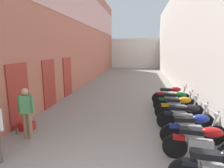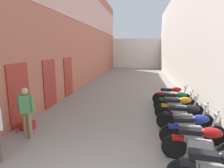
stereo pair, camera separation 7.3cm
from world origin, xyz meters
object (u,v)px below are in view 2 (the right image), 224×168
(motorcycle_third, at_px, (193,128))
(motorcycle_sixth, at_px, (176,101))
(motorcycle_fifth, at_px, (180,107))
(umbrella_leaning, at_px, (11,116))
(pedestrian_mid_alley, at_px, (26,109))
(plastic_crate, at_px, (27,126))
(motorcycle_seventh, at_px, (172,95))
(motorcycle_fourth, at_px, (186,116))
(motorcycle_second, at_px, (202,143))

(motorcycle_third, relative_size, motorcycle_sixth, 1.00)
(motorcycle_fifth, xyz_separation_m, umbrella_leaning, (-5.36, -2.33, 0.18))
(pedestrian_mid_alley, relative_size, umbrella_leaning, 1.63)
(plastic_crate, bearing_deg, motorcycle_fifth, 18.77)
(motorcycle_third, relative_size, umbrella_leaning, 1.91)
(motorcycle_sixth, bearing_deg, motorcycle_seventh, 90.00)
(motorcycle_fifth, bearing_deg, motorcycle_seventh, 90.00)
(motorcycle_fourth, xyz_separation_m, pedestrian_mid_alley, (-4.83, -1.33, 0.42))
(motorcycle_third, bearing_deg, motorcycle_second, -90.00)
(motorcycle_second, relative_size, motorcycle_sixth, 1.00)
(motorcycle_second, distance_m, motorcycle_third, 0.82)
(motorcycle_seventh, bearing_deg, motorcycle_fifth, -90.00)
(motorcycle_fourth, relative_size, plastic_crate, 4.21)
(motorcycle_sixth, height_order, umbrella_leaning, motorcycle_sixth)
(motorcycle_second, bearing_deg, pedestrian_mid_alley, 174.66)
(motorcycle_second, xyz_separation_m, motorcycle_sixth, (0.00, 3.61, 0.00))
(motorcycle_second, relative_size, pedestrian_mid_alley, 1.18)
(motorcycle_fifth, xyz_separation_m, motorcycle_seventh, (0.00, 1.89, 0.00))
(motorcycle_third, distance_m, motorcycle_fifth, 1.96)
(motorcycle_sixth, bearing_deg, motorcycle_third, -90.00)
(motorcycle_seventh, bearing_deg, motorcycle_second, -90.00)
(motorcycle_seventh, bearing_deg, umbrella_leaning, -141.84)
(pedestrian_mid_alley, distance_m, umbrella_leaning, 0.58)
(pedestrian_mid_alley, distance_m, plastic_crate, 1.03)
(pedestrian_mid_alley, bearing_deg, motorcycle_fifth, 25.74)
(motorcycle_second, relative_size, plastic_crate, 4.20)
(motorcycle_third, height_order, plastic_crate, motorcycle_third)
(motorcycle_seventh, distance_m, pedestrian_mid_alley, 6.43)
(motorcycle_fourth, xyz_separation_m, motorcycle_fifth, (-0.00, 1.00, 0.00))
(motorcycle_third, height_order, motorcycle_fifth, same)
(motorcycle_fourth, bearing_deg, motorcycle_seventh, 90.00)
(motorcycle_sixth, xyz_separation_m, umbrella_leaning, (-5.36, -3.15, 0.18))
(motorcycle_fifth, distance_m, motorcycle_seventh, 1.89)
(motorcycle_fifth, relative_size, motorcycle_seventh, 1.00)
(motorcycle_fourth, bearing_deg, plastic_crate, -171.52)
(motorcycle_second, xyz_separation_m, motorcycle_fifth, (0.00, 2.78, 0.00))
(motorcycle_third, xyz_separation_m, motorcycle_sixth, (0.00, 2.79, 0.00))
(plastic_crate, relative_size, umbrella_leaning, 0.46)
(motorcycle_seventh, xyz_separation_m, umbrella_leaning, (-5.36, -4.21, 0.18))
(motorcycle_fifth, bearing_deg, motorcycle_second, -90.00)
(motorcycle_fourth, distance_m, plastic_crate, 5.31)
(motorcycle_fifth, bearing_deg, motorcycle_third, -90.00)
(motorcycle_seventh, relative_size, plastic_crate, 4.21)
(motorcycle_fourth, relative_size, umbrella_leaning, 1.92)
(motorcycle_fourth, bearing_deg, motorcycle_fifth, 90.00)
(motorcycle_seventh, height_order, umbrella_leaning, motorcycle_seventh)
(motorcycle_second, xyz_separation_m, motorcycle_fourth, (0.00, 1.78, 0.00))
(pedestrian_mid_alley, height_order, umbrella_leaning, pedestrian_mid_alley)
(motorcycle_second, height_order, motorcycle_fourth, same)
(motorcycle_second, relative_size, motorcycle_third, 1.00)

